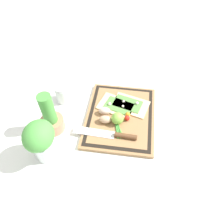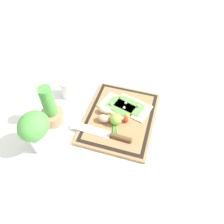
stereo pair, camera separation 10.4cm
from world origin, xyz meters
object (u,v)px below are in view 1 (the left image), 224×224
object	(u,v)px
egg_pink	(105,111)
herb_pot	(51,118)
knife	(115,135)
egg_brown	(105,119)
sauce_jar	(63,94)
cherry_tomato_yellow	(128,114)
pizza_slice_far	(117,106)
pizza_slice_near	(130,105)
lime	(118,118)
herb_glass	(40,140)
cherry_tomato_red	(127,118)

from	to	relation	value
egg_pink	herb_pot	world-z (taller)	herb_pot
knife	egg_brown	world-z (taller)	egg_brown
sauce_jar	cherry_tomato_yellow	bearing A→B (deg)	-102.42
pizza_slice_far	knife	bearing A→B (deg)	-175.37
pizza_slice_near	knife	xyz separation A→B (m)	(-0.19, 0.05, 0.00)
pizza_slice_far	egg_pink	bearing A→B (deg)	136.25
lime	herb_pot	distance (m)	0.30
pizza_slice_far	cherry_tomato_yellow	bearing A→B (deg)	-130.51
sauce_jar	herb_glass	distance (m)	0.33
cherry_tomato_red	cherry_tomato_yellow	distance (m)	0.03
pizza_slice_near	knife	distance (m)	0.20
lime	cherry_tomato_red	distance (m)	0.05
knife	herb_pot	size ratio (longest dim) A/B	1.35
pizza_slice_far	egg_brown	bearing A→B (deg)	158.08
egg_brown	herb_glass	size ratio (longest dim) A/B	0.29
egg_pink	cherry_tomato_red	bearing A→B (deg)	-101.88
lime	pizza_slice_near	bearing A→B (deg)	-22.95
knife	herb_glass	xyz separation A→B (m)	(-0.12, 0.28, 0.09)
pizza_slice_far	cherry_tomato_red	xyz separation A→B (m)	(-0.08, -0.06, 0.01)
knife	herb_glass	size ratio (longest dim) A/B	1.42
cherry_tomato_yellow	sauce_jar	xyz separation A→B (m)	(0.07, 0.34, 0.01)
egg_brown	pizza_slice_near	bearing A→B (deg)	-41.11
pizza_slice_far	lime	world-z (taller)	lime
cherry_tomato_red	egg_brown	bearing A→B (deg)	104.96
knife	egg_pink	bearing A→B (deg)	29.05
knife	cherry_tomato_red	bearing A→B (deg)	-23.68
pizza_slice_near	cherry_tomato_red	distance (m)	0.09
cherry_tomato_yellow	sauce_jar	size ratio (longest dim) A/B	0.24
egg_pink	egg_brown	bearing A→B (deg)	-167.92
pizza_slice_near	herb_glass	distance (m)	0.46
egg_pink	sauce_jar	size ratio (longest dim) A/B	0.62
pizza_slice_near	herb_glass	bearing A→B (deg)	133.67
egg_brown	herb_pot	size ratio (longest dim) A/B	0.27
lime	cherry_tomato_yellow	distance (m)	0.07
pizza_slice_near	cherry_tomato_yellow	bearing A→B (deg)	177.02
pizza_slice_near	herb_pot	bearing A→B (deg)	116.53
egg_brown	egg_pink	bearing A→B (deg)	12.08
cherry_tomato_yellow	pizza_slice_far	bearing A→B (deg)	49.49
lime	knife	bearing A→B (deg)	-179.91
herb_pot	herb_glass	world-z (taller)	herb_pot
pizza_slice_near	egg_pink	world-z (taller)	egg_pink
cherry_tomato_yellow	cherry_tomato_red	bearing A→B (deg)	177.24
sauce_jar	herb_glass	size ratio (longest dim) A/B	0.47
cherry_tomato_red	herb_pot	world-z (taller)	herb_pot
pizza_slice_near	herb_glass	xyz separation A→B (m)	(-0.31, 0.33, 0.09)
herb_pot	sauce_jar	distance (m)	0.18
pizza_slice_near	pizza_slice_far	world-z (taller)	same
cherry_tomato_yellow	herb_pot	bearing A→B (deg)	107.43
egg_brown	pizza_slice_far	bearing A→B (deg)	-21.92
cherry_tomato_red	cherry_tomato_yellow	world-z (taller)	cherry_tomato_red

